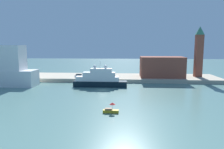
# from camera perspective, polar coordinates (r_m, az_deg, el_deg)

# --- Properties ---
(ground) EXTENTS (400.00, 400.00, 0.00)m
(ground) POSITION_cam_1_polar(r_m,az_deg,el_deg) (81.48, -2.62, -4.30)
(ground) COLOR slate
(quay_dock) EXTENTS (110.00, 21.74, 1.73)m
(quay_dock) POSITION_cam_1_polar(r_m,az_deg,el_deg) (107.63, -0.98, -0.84)
(quay_dock) COLOR #ADA38E
(quay_dock) RESTS_ON ground
(large_yacht) EXTENTS (22.48, 4.07, 10.81)m
(large_yacht) POSITION_cam_1_polar(r_m,az_deg,el_deg) (87.89, -3.47, -1.34)
(large_yacht) COLOR black
(large_yacht) RESTS_ON ground
(small_motorboat) EXTENTS (4.07, 1.50, 2.75)m
(small_motorboat) POSITION_cam_1_polar(r_m,az_deg,el_deg) (54.33, -0.32, -9.56)
(small_motorboat) COLOR #B7991E
(small_motorboat) RESTS_ON ground
(harbor_building) EXTENTS (21.03, 11.99, 10.06)m
(harbor_building) POSITION_cam_1_polar(r_m,az_deg,el_deg) (106.23, 13.46, 2.04)
(harbor_building) COLOR brown
(harbor_building) RESTS_ON quay_dock
(bell_tower) EXTENTS (4.44, 4.44, 24.88)m
(bell_tower) POSITION_cam_1_polar(r_m,az_deg,el_deg) (112.18, 22.72, 6.28)
(bell_tower) COLOR brown
(bell_tower) RESTS_ON quay_dock
(parked_car) EXTENTS (4.59, 1.87, 1.46)m
(parked_car) POSITION_cam_1_polar(r_m,az_deg,el_deg) (105.49, -8.95, -0.29)
(parked_car) COLOR silver
(parked_car) RESTS_ON quay_dock
(person_figure) EXTENTS (0.36, 0.36, 1.81)m
(person_figure) POSITION_cam_1_polar(r_m,az_deg,el_deg) (104.45, -6.26, -0.21)
(person_figure) COLOR maroon
(person_figure) RESTS_ON quay_dock
(mooring_bollard) EXTENTS (0.45, 0.45, 0.66)m
(mooring_bollard) POSITION_cam_1_polar(r_m,az_deg,el_deg) (98.12, -0.20, -0.98)
(mooring_bollard) COLOR black
(mooring_bollard) RESTS_ON quay_dock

